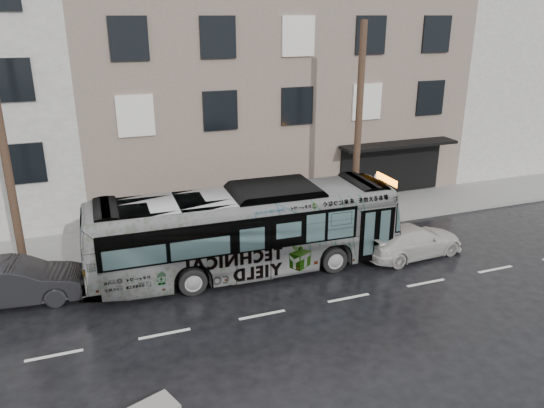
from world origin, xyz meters
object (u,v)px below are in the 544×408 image
(sign_post, at_px, (375,197))
(utility_pole_rear, at_px, (5,156))
(utility_pole_front, at_px, (358,128))
(white_sedan, at_px, (412,241))
(dark_sedan, at_px, (15,282))
(bus, at_px, (246,231))

(sign_post, bearing_deg, utility_pole_rear, 180.00)
(utility_pole_front, relative_size, white_sedan, 2.03)
(dark_sedan, bearing_deg, sign_post, -76.80)
(utility_pole_front, xyz_separation_m, utility_pole_rear, (-14.00, 0.00, 0.00))
(sign_post, relative_size, white_sedan, 0.54)
(utility_pole_front, height_order, white_sedan, utility_pole_front)
(utility_pole_front, xyz_separation_m, white_sedan, (0.77, -3.55, -4.01))
(utility_pole_rear, distance_m, bus, 8.89)
(bus, distance_m, dark_sedan, 8.16)
(bus, height_order, dark_sedan, bus)
(utility_pole_rear, height_order, dark_sedan, utility_pole_rear)
(utility_pole_front, xyz_separation_m, bus, (-6.01, -2.53, -2.99))
(utility_pole_rear, distance_m, dark_sedan, 4.42)
(utility_pole_rear, bearing_deg, utility_pole_front, 0.00)
(white_sedan, relative_size, dark_sedan, 0.97)
(utility_pole_front, bearing_deg, bus, -157.22)
(sign_post, bearing_deg, bus, -160.45)
(utility_pole_front, relative_size, sign_post, 3.75)
(sign_post, bearing_deg, utility_pole_front, 180.00)
(bus, bearing_deg, dark_sedan, 88.38)
(utility_pole_front, relative_size, dark_sedan, 1.96)
(dark_sedan, bearing_deg, white_sedan, -90.23)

